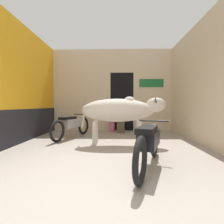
# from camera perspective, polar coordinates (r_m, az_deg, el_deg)

# --- Properties ---
(ground_plane) EXTENTS (30.00, 30.00, 0.00)m
(ground_plane) POSITION_cam_1_polar(r_m,az_deg,el_deg) (2.48, -3.97, -23.47)
(ground_plane) COLOR #9E9389
(wall_left_shopfront) EXTENTS (0.25, 5.17, 3.42)m
(wall_left_shopfront) POSITION_cam_1_polar(r_m,az_deg,el_deg) (5.59, -28.74, 7.93)
(wall_left_shopfront) COLOR orange
(wall_left_shopfront) RESTS_ON ground_plane
(wall_back_with_doorway) EXTENTS (4.99, 0.93, 3.42)m
(wall_back_with_doorway) POSITION_cam_1_polar(r_m,az_deg,el_deg) (7.66, 1.19, 5.72)
(wall_back_with_doorway) COLOR beige
(wall_back_with_doorway) RESTS_ON ground_plane
(wall_right_with_door) EXTENTS (0.22, 5.17, 3.42)m
(wall_right_with_door) POSITION_cam_1_polar(r_m,az_deg,el_deg) (5.34, 28.23, 8.60)
(wall_right_with_door) COLOR beige
(wall_right_with_door) RESTS_ON ground_plane
(cow) EXTENTS (2.30, 0.68, 1.33)m
(cow) POSITION_cam_1_polar(r_m,az_deg,el_deg) (4.75, 2.95, 0.53)
(cow) COLOR beige
(cow) RESTS_ON ground_plane
(motorcycle_near) EXTENTS (0.85, 1.97, 0.78)m
(motorcycle_near) POSITION_cam_1_polar(r_m,az_deg,el_deg) (3.09, 12.01, -9.55)
(motorcycle_near) COLOR black
(motorcycle_near) RESTS_ON ground_plane
(motorcycle_far) EXTENTS (0.87, 2.01, 0.76)m
(motorcycle_far) POSITION_cam_1_polar(r_m,az_deg,el_deg) (5.87, -12.97, -4.06)
(motorcycle_far) COLOR black
(motorcycle_far) RESTS_ON ground_plane
(shopkeeper_seated) EXTENTS (0.42, 0.34, 1.20)m
(shopkeeper_seated) POSITION_cam_1_polar(r_m,az_deg,el_deg) (6.82, 2.82, -1.46)
(shopkeeper_seated) COLOR brown
(shopkeeper_seated) RESTS_ON ground_plane
(plastic_stool) EXTENTS (0.32, 0.32, 0.45)m
(plastic_stool) POSITION_cam_1_polar(r_m,az_deg,el_deg) (7.04, 0.02, -4.57)
(plastic_stool) COLOR #DB6093
(plastic_stool) RESTS_ON ground_plane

